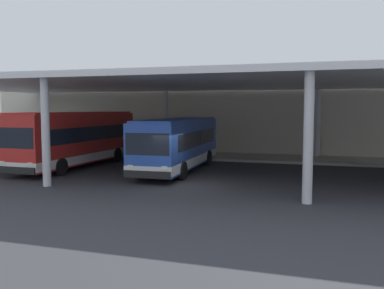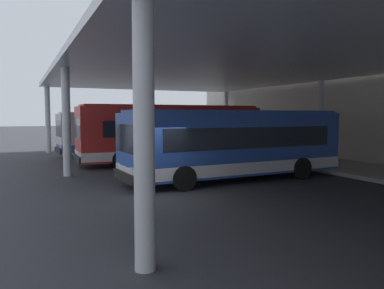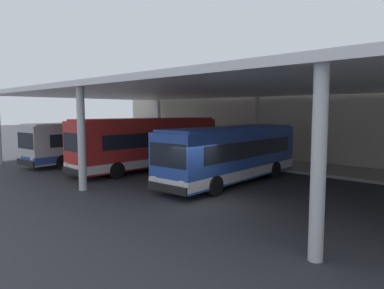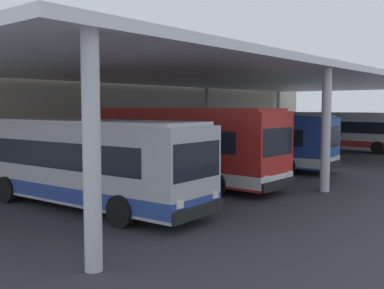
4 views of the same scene
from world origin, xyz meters
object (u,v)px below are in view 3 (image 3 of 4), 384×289
at_px(bus_middle_bay, 232,154).
at_px(trash_bin, 271,156).
at_px(bench_waiting, 231,152).
at_px(bus_second_bay, 149,143).
at_px(bus_nearest_bay, 92,141).

bearing_deg(bus_middle_bay, trash_bin, 103.66).
bearing_deg(bench_waiting, bus_second_bay, -98.63).
relative_size(bench_waiting, trash_bin, 1.84).
bearing_deg(trash_bin, bus_middle_bay, -76.34).
relative_size(bus_nearest_bay, bench_waiting, 5.92).
bearing_deg(bus_nearest_bay, bus_second_bay, 8.44).
bearing_deg(bus_middle_bay, bench_waiting, 127.28).
xyz_separation_m(bus_nearest_bay, bus_middle_bay, (12.90, 1.27, 0.00)).
relative_size(bus_nearest_bay, trash_bin, 10.87).
distance_m(bus_nearest_bay, bus_second_bay, 6.09).
xyz_separation_m(bus_nearest_bay, bus_second_bay, (6.02, 0.89, 0.19)).
bearing_deg(bench_waiting, bus_nearest_bay, -129.49).
height_order(bus_second_bay, trash_bin, bus_second_bay).
bearing_deg(bus_middle_bay, bus_second_bay, -176.87).
height_order(bus_middle_bay, bench_waiting, bus_middle_bay).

